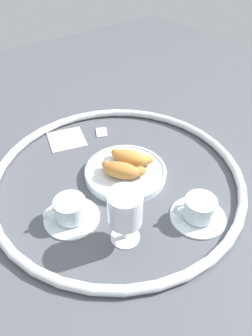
% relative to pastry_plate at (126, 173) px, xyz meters
% --- Properties ---
extents(ground_plane, '(2.20, 2.20, 0.00)m').
position_rel_pastry_plate_xyz_m(ground_plane, '(-0.00, -0.03, -0.01)').
color(ground_plane, '#4C4F56').
extents(table_chrome_rim, '(0.69, 0.69, 0.02)m').
position_rel_pastry_plate_xyz_m(table_chrome_rim, '(-0.00, -0.03, -0.00)').
color(table_chrome_rim, silver).
rests_on(table_chrome_rim, ground_plane).
extents(pastry_plate, '(0.23, 0.23, 0.02)m').
position_rel_pastry_plate_xyz_m(pastry_plate, '(0.00, 0.00, 0.00)').
color(pastry_plate, silver).
rests_on(pastry_plate, ground_plane).
extents(croissant_large, '(0.12, 0.11, 0.04)m').
position_rel_pastry_plate_xyz_m(croissant_large, '(0.01, -0.02, 0.03)').
color(croissant_large, '#BC7A38').
rests_on(croissant_large, pastry_plate).
extents(croissant_small, '(0.12, 0.11, 0.04)m').
position_rel_pastry_plate_xyz_m(croissant_small, '(-0.01, 0.03, 0.03)').
color(croissant_small, '#CC893D').
rests_on(croissant_small, pastry_plate).
extents(coffee_cup_near, '(0.14, 0.14, 0.06)m').
position_rel_pastry_plate_xyz_m(coffee_cup_near, '(0.04, -0.20, 0.01)').
color(coffee_cup_near, silver).
rests_on(coffee_cup_near, ground_plane).
extents(coffee_cup_far, '(0.14, 0.14, 0.06)m').
position_rel_pastry_plate_xyz_m(coffee_cup_far, '(0.22, 0.05, 0.01)').
color(coffee_cup_far, silver).
rests_on(coffee_cup_far, ground_plane).
extents(juice_glass_left, '(0.08, 0.08, 0.14)m').
position_rel_pastry_plate_xyz_m(juice_glass_left, '(0.16, -0.13, 0.08)').
color(juice_glass_left, white).
rests_on(juice_glass_left, ground_plane).
extents(sugar_packet, '(0.06, 0.05, 0.01)m').
position_rel_pastry_plate_xyz_m(sugar_packet, '(-0.22, 0.06, -0.01)').
color(sugar_packet, white).
rests_on(sugar_packet, ground_plane).
extents(folded_napkin, '(0.14, 0.14, 0.01)m').
position_rel_pastry_plate_xyz_m(folded_napkin, '(-0.25, -0.05, -0.01)').
color(folded_napkin, silver).
rests_on(folded_napkin, ground_plane).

